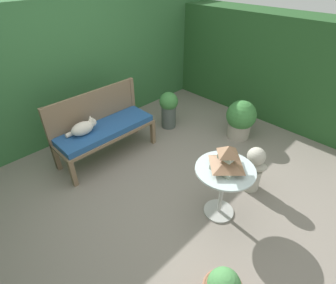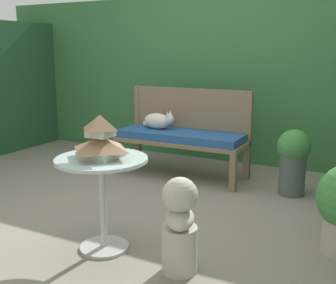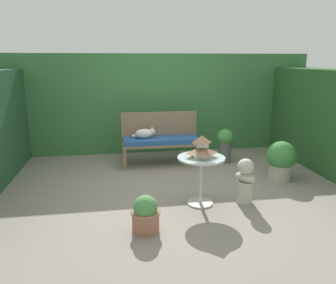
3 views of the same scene
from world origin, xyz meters
name	(u,v)px [view 1 (image 1 of 3)]	position (x,y,z in m)	size (l,w,h in m)	color
ground	(160,191)	(0.00, 0.00, 0.00)	(30.00, 30.00, 0.00)	gray
foliage_hedge_back	(56,68)	(0.00, 2.35, 1.00)	(6.40, 0.87, 1.99)	#38703D
foliage_hedge_right	(272,66)	(2.85, 0.16, 0.86)	(0.70, 3.51, 1.72)	#285628
garden_bench	(106,131)	(-0.03, 1.07, 0.42)	(1.41, 0.51, 0.49)	#7F664C
bench_backrest	(94,110)	(-0.03, 1.30, 0.66)	(1.41, 0.06, 0.94)	#7F664C
cat	(83,128)	(-0.32, 1.11, 0.58)	(0.41, 0.19, 0.21)	silver
patio_table	(224,179)	(0.25, -0.71, 0.51)	(0.62, 0.62, 0.65)	#B7B7B2
pagoda_birdhouse	(227,160)	(0.25, -0.71, 0.77)	(0.32, 0.32, 0.29)	#B2BCA8
garden_bust	(253,169)	(0.85, -0.75, 0.31)	(0.29, 0.35, 0.61)	#B7B2A3
potted_plant_table_far	(169,108)	(1.17, 1.02, 0.36)	(0.31, 0.31, 0.63)	#4C5651
potted_plant_hedge_corner	(241,119)	(1.75, 0.00, 0.32)	(0.47, 0.47, 0.62)	#ADA393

